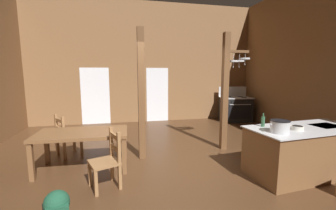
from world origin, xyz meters
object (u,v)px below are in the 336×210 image
Objects in this scene: ladderback_chair_by_post at (107,161)px; bottle_tall_on_counter at (263,121)px; ladderback_chair_near_window at (67,136)px; dining_table at (83,136)px; stove_range at (235,109)px; mixing_bowl_on_counter at (297,128)px; stockpot_on_counter at (280,127)px; kitchen_island at (305,151)px.

bottle_tall_on_counter reaches higher than ladderback_chair_by_post.
dining_table is at bearing -59.61° from ladderback_chair_near_window.
dining_table is at bearing -147.11° from stove_range.
ladderback_chair_by_post is 4.74× the size of mixing_bowl_on_counter.
dining_table is 3.43m from bottle_tall_on_counter.
stove_range is 3.51× the size of stockpot_on_counter.
dining_table is (-4.03, 1.15, 0.21)m from kitchen_island.
dining_table is 1.82× the size of ladderback_chair_by_post.
dining_table is 6.92× the size of bottle_tall_on_counter.
ladderback_chair_near_window is at bearing -155.71° from stove_range.
bottle_tall_on_counter is at bearing -1.48° from ladderback_chair_by_post.
ladderback_chair_near_window is 4.16m from bottle_tall_on_counter.
kitchen_island is 4.20m from dining_table.
dining_table is 3.93m from mixing_bowl_on_counter.
kitchen_island is at bearing -17.37° from bottle_tall_on_counter.
ladderback_chair_near_window is (-0.47, 0.79, -0.20)m from dining_table.
bottle_tall_on_counter is (3.28, -0.92, 0.34)m from dining_table.
ladderback_chair_near_window is 1.00× the size of ladderback_chair_by_post.
stockpot_on_counter is at bearing -89.96° from bottle_tall_on_counter.
kitchen_island is 0.59m from mixing_bowl_on_counter.
ladderback_chair_near_window is 3.79× the size of bottle_tall_on_counter.
bottle_tall_on_counter is at bearing -113.60° from stove_range.
mixing_bowl_on_counter is (3.71, -1.27, 0.27)m from dining_table.
ladderback_chair_by_post is (-3.54, 0.31, 0.01)m from kitchen_island.
mixing_bowl_on_counter reaches higher than dining_table.
mixing_bowl_on_counter is at bearing -18.82° from dining_table.
bottle_tall_on_counter is (-0.43, 0.35, 0.06)m from mixing_bowl_on_counter.
ladderback_chair_by_post is (-4.64, -4.17, -0.03)m from stove_range.
kitchen_island is 4.61m from stove_range.
dining_table is 4.61× the size of stockpot_on_counter.
stove_range is 4.82m from mixing_bowl_on_counter.
stockpot_on_counter is at bearing -29.85° from ladderback_chair_near_window.
kitchen_island is 4.90m from ladderback_chair_near_window.
stockpot_on_counter reaches higher than kitchen_island.
stockpot_on_counter is 1.50× the size of bottle_tall_on_counter.
ladderback_chair_by_post is 3.79× the size of bottle_tall_on_counter.
stove_range is (1.10, 4.47, 0.04)m from kitchen_island.
bottle_tall_on_counter is (-0.00, 0.44, -0.00)m from stockpot_on_counter.
mixing_bowl_on_counter is at bearing 12.18° from stockpot_on_counter.
bottle_tall_on_counter reaches higher than dining_table.
ladderback_chair_near_window is 4.74× the size of mixing_bowl_on_counter.
ladderback_chair_near_window is at bearing 120.36° from ladderback_chair_by_post.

